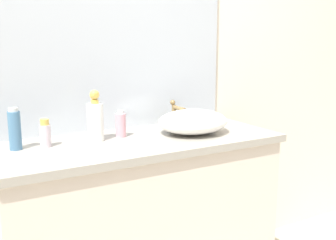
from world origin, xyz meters
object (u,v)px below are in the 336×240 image
Objects in this scene: sink_basin at (193,122)px; lotion_bottle at (121,124)px; perfume_bottle at (15,130)px; spray_can at (45,134)px; soap_dispenser at (95,119)px.

lotion_bottle is at bearing 162.88° from sink_basin.
perfume_bottle reaches higher than lotion_bottle.
spray_can is (0.12, -0.02, -0.03)m from perfume_bottle.
spray_can is at bearing 172.65° from sink_basin.
perfume_bottle is at bearing 171.90° from spray_can.
perfume_bottle is 1.46× the size of spray_can.
soap_dispenser is 1.92× the size of spray_can.
soap_dispenser is 0.14m from lotion_bottle.
spray_can is at bearing -8.10° from perfume_bottle.
spray_can reaches higher than sink_basin.
sink_basin is 0.70m from spray_can.
perfume_bottle is (-0.47, 0.00, 0.03)m from lotion_bottle.
spray_can is at bearing 179.94° from soap_dispenser.
lotion_bottle is 0.36m from spray_can.
sink_basin is 0.35m from lotion_bottle.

